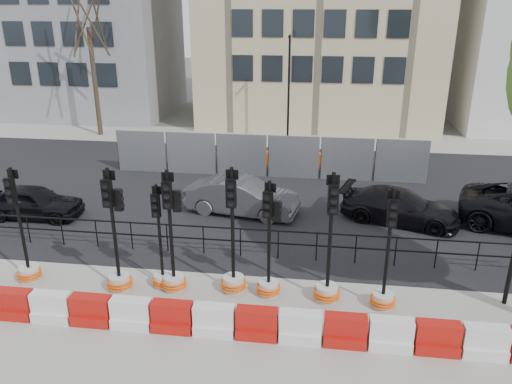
# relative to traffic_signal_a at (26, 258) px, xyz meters

# --- Properties ---
(ground) EXTENTS (120.00, 120.00, 0.00)m
(ground) POSITION_rel_traffic_signal_a_xyz_m (5.90, 1.03, -0.72)
(ground) COLOR #51514C
(ground) RESTS_ON ground
(sidewalk_near) EXTENTS (40.00, 6.00, 0.02)m
(sidewalk_near) POSITION_rel_traffic_signal_a_xyz_m (5.90, -1.97, -0.71)
(sidewalk_near) COLOR gray
(sidewalk_near) RESTS_ON ground
(road) EXTENTS (40.00, 14.00, 0.03)m
(road) POSITION_rel_traffic_signal_a_xyz_m (5.90, 8.03, -0.70)
(road) COLOR black
(road) RESTS_ON ground
(sidewalk_far) EXTENTS (40.00, 4.00, 0.02)m
(sidewalk_far) POSITION_rel_traffic_signal_a_xyz_m (5.90, 17.03, -0.71)
(sidewalk_far) COLOR gray
(sidewalk_far) RESTS_ON ground
(building_grey) EXTENTS (11.00, 9.06, 14.00)m
(building_grey) POSITION_rel_traffic_signal_a_xyz_m (-8.10, 23.02, 6.28)
(building_grey) COLOR gray
(building_grey) RESTS_ON ground
(kerb_railing) EXTENTS (18.00, 0.04, 1.00)m
(kerb_railing) POSITION_rel_traffic_signal_a_xyz_m (5.90, 2.23, -0.03)
(kerb_railing) COLOR black
(kerb_railing) RESTS_ON ground
(heras_fencing) EXTENTS (14.33, 1.72, 2.00)m
(heras_fencing) POSITION_rel_traffic_signal_a_xyz_m (6.47, 10.90, -0.06)
(heras_fencing) COLOR gray
(heras_fencing) RESTS_ON ground
(lamp_post_far) EXTENTS (0.12, 0.56, 6.00)m
(lamp_post_far) POSITION_rel_traffic_signal_a_xyz_m (6.40, 16.01, 2.50)
(lamp_post_far) COLOR black
(lamp_post_far) RESTS_ON ground
(tree_bare_far) EXTENTS (2.00, 2.00, 9.00)m
(tree_bare_far) POSITION_rel_traffic_signal_a_xyz_m (-5.10, 16.53, 5.94)
(tree_bare_far) COLOR #473828
(tree_bare_far) RESTS_ON ground
(barrier_row) EXTENTS (15.70, 0.50, 0.80)m
(barrier_row) POSITION_rel_traffic_signal_a_xyz_m (5.90, -1.77, -0.35)
(barrier_row) COLOR #B2110E
(barrier_row) RESTS_ON ground
(traffic_signal_a) EXTENTS (0.69, 0.69, 3.48)m
(traffic_signal_a) POSITION_rel_traffic_signal_a_xyz_m (0.00, 0.00, 0.00)
(traffic_signal_a) COLOR silver
(traffic_signal_a) RESTS_ON ground
(traffic_signal_b) EXTENTS (0.72, 0.72, 3.63)m
(traffic_signal_b) POSITION_rel_traffic_signal_a_xyz_m (2.83, -0.14, 0.15)
(traffic_signal_b) COLOR silver
(traffic_signal_b) RESTS_ON ground
(traffic_signal_c) EXTENTS (0.61, 0.61, 3.12)m
(traffic_signal_c) POSITION_rel_traffic_signal_a_xyz_m (3.98, 0.18, -0.08)
(traffic_signal_c) COLOR silver
(traffic_signal_c) RESTS_ON ground
(traffic_signal_d) EXTENTS (0.71, 0.71, 3.58)m
(traffic_signal_d) POSITION_rel_traffic_signal_a_xyz_m (4.37, 0.05, 0.13)
(traffic_signal_d) COLOR silver
(traffic_signal_d) RESTS_ON ground
(traffic_signal_e) EXTENTS (0.72, 0.72, 3.67)m
(traffic_signal_e) POSITION_rel_traffic_signal_a_xyz_m (6.03, 0.20, 0.04)
(traffic_signal_e) COLOR silver
(traffic_signal_e) RESTS_ON ground
(traffic_signal_f) EXTENTS (0.66, 0.66, 3.38)m
(traffic_signal_f) POSITION_rel_traffic_signal_a_xyz_m (7.04, 0.13, 0.09)
(traffic_signal_f) COLOR silver
(traffic_signal_f) RESTS_ON ground
(traffic_signal_g) EXTENTS (0.73, 0.73, 3.69)m
(traffic_signal_g) POSITION_rel_traffic_signal_a_xyz_m (8.64, 0.07, 0.04)
(traffic_signal_g) COLOR silver
(traffic_signal_g) RESTS_ON ground
(traffic_signal_h) EXTENTS (0.67, 0.67, 3.41)m
(traffic_signal_h) POSITION_rel_traffic_signal_a_xyz_m (10.11, -0.07, -0.02)
(traffic_signal_h) COLOR silver
(traffic_signal_h) RESTS_ON ground
(car_a) EXTENTS (1.57, 3.72, 1.25)m
(car_a) POSITION_rel_traffic_signal_a_xyz_m (-2.31, 4.29, -0.09)
(car_a) COLOR black
(car_a) RESTS_ON ground
(car_b) EXTENTS (2.93, 4.78, 1.41)m
(car_b) POSITION_rel_traffic_signal_a_xyz_m (5.41, 5.68, -0.01)
(car_b) COLOR #414145
(car_b) RESTS_ON ground
(car_c) EXTENTS (4.11, 5.23, 1.24)m
(car_c) POSITION_rel_traffic_signal_a_xyz_m (11.27, 5.65, -0.10)
(car_c) COLOR black
(car_c) RESTS_ON ground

